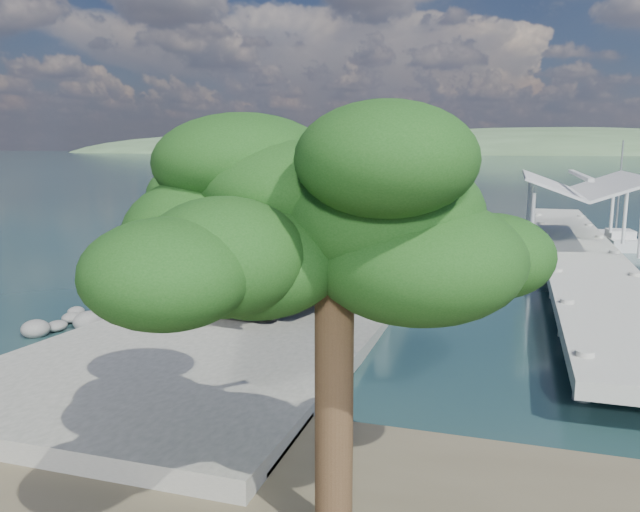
{
  "coord_description": "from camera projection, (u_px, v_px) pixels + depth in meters",
  "views": [
    {
      "loc": [
        9.31,
        -19.43,
        6.82
      ],
      "look_at": [
        1.47,
        6.0,
        2.11
      ],
      "focal_mm": 35.0,
      "sensor_mm": 36.0,
      "label": 1
    }
  ],
  "objects": [
    {
      "name": "military_truck",
      "position": [
        281.0,
        255.0,
        25.7
      ],
      "size": [
        3.56,
        8.45,
        3.8
      ],
      "rotation": [
        0.0,
        0.0,
        -0.13
      ],
      "color": "black",
      "rests_on": "boat_ramp"
    },
    {
      "name": "sailboat_near",
      "position": [
        616.0,
        241.0,
        42.85
      ],
      "size": [
        2.49,
        6.25,
        7.41
      ],
      "rotation": [
        0.0,
        0.0,
        0.12
      ],
      "color": "#BABABA",
      "rests_on": "ground"
    },
    {
      "name": "pier",
      "position": [
        577.0,
        238.0,
        35.79
      ],
      "size": [
        6.4,
        44.0,
        6.1
      ],
      "color": "#A3A49A",
      "rests_on": "ground"
    },
    {
      "name": "overhang_tree",
      "position": [
        311.0,
        215.0,
        10.05
      ],
      "size": [
        7.87,
        7.25,
        7.14
      ],
      "color": "#332314",
      "rests_on": "ground"
    },
    {
      "name": "soldier",
      "position": [
        192.0,
        299.0,
        21.91
      ],
      "size": [
        0.78,
        0.54,
        2.03
      ],
      "primitive_type": "imported",
      "rotation": [
        0.0,
        0.0,
        0.07
      ],
      "color": "black",
      "rests_on": "boat_ramp"
    },
    {
      "name": "landing_craft",
      "position": [
        355.0,
        234.0,
        42.36
      ],
      "size": [
        10.74,
        37.06,
        10.9
      ],
      "rotation": [
        0.0,
        0.0,
        0.04
      ],
      "color": "#464F52",
      "rests_on": "ground"
    },
    {
      "name": "distant_headlands",
      "position": [
        564.0,
        154.0,
        534.64
      ],
      "size": [
        1000.0,
        240.0,
        48.0
      ],
      "primitive_type": null,
      "color": "#395334",
      "rests_on": "ground"
    },
    {
      "name": "shoreline_rocks",
      "position": [
        92.0,
        322.0,
        24.44
      ],
      "size": [
        3.2,
        5.6,
        0.9
      ],
      "primitive_type": null,
      "color": "#595957",
      "rests_on": "ground"
    },
    {
      "name": "ground",
      "position": [
        231.0,
        340.0,
        22.17
      ],
      "size": [
        1400.0,
        1400.0,
        0.0
      ],
      "primitive_type": "plane",
      "color": "#18353B",
      "rests_on": "ground"
    },
    {
      "name": "boat_ramp",
      "position": [
        218.0,
        342.0,
        21.19
      ],
      "size": [
        10.0,
        18.0,
        0.5
      ],
      "primitive_type": "cube",
      "color": "slate",
      "rests_on": "ground"
    }
  ]
}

